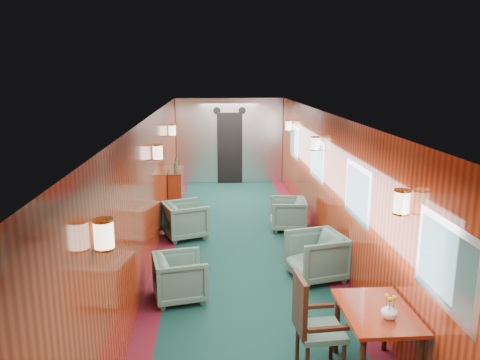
{
  "coord_description": "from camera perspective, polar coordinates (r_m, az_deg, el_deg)",
  "views": [
    {
      "loc": [
        -0.52,
        -7.15,
        3.08
      ],
      "look_at": [
        0.0,
        1.2,
        1.15
      ],
      "focal_mm": 35.0,
      "sensor_mm": 36.0,
      "label": 1
    }
  ],
  "objects": [
    {
      "name": "flower_vase",
      "position": [
        4.92,
        17.74,
        -14.94
      ],
      "size": [
        0.19,
        0.19,
        0.16
      ],
      "primitive_type": "imported",
      "rotation": [
        0.0,
        0.0,
        0.21
      ],
      "color": "silver",
      "rests_on": "dining_table"
    },
    {
      "name": "side_chair",
      "position": [
        5.07,
        8.69,
        -16.63
      ],
      "size": [
        0.52,
        0.54,
        1.08
      ],
      "rotation": [
        0.0,
        0.0,
        0.08
      ],
      "color": "#1A3E37",
      "rests_on": "ground"
    },
    {
      "name": "windows_right",
      "position": [
        7.84,
        11.36,
        0.73
      ],
      "size": [
        0.02,
        8.6,
        0.8
      ],
      "color": "silver",
      "rests_on": "ground"
    },
    {
      "name": "bulkhead",
      "position": [
        13.21,
        -1.28,
        4.74
      ],
      "size": [
        2.98,
        0.17,
        2.39
      ],
      "color": "silver",
      "rests_on": "ground"
    },
    {
      "name": "dining_table",
      "position": [
        5.14,
        16.3,
        -16.13
      ],
      "size": [
        0.7,
        1.0,
        0.75
      ],
      "rotation": [
        0.0,
        0.0,
        0.01
      ],
      "color": "maroon",
      "rests_on": "ground"
    },
    {
      "name": "armchair_left_near",
      "position": [
        6.64,
        -7.31,
        -11.69
      ],
      "size": [
        0.83,
        0.82,
        0.64
      ],
      "primitive_type": "imported",
      "rotation": [
        0.0,
        0.0,
        1.78
      ],
      "color": "#1A3E37",
      "rests_on": "ground"
    },
    {
      "name": "credenza",
      "position": [
        10.91,
        -7.77,
        -1.02
      ],
      "size": [
        0.32,
        1.01,
        1.18
      ],
      "color": "maroon",
      "rests_on": "ground"
    },
    {
      "name": "room",
      "position": [
        7.31,
        0.59,
        1.59
      ],
      "size": [
        12.0,
        12.1,
        2.4
      ],
      "color": "#0D322B",
      "rests_on": "ground"
    },
    {
      "name": "armchair_right_near",
      "position": [
        7.28,
        9.29,
        -9.14
      ],
      "size": [
        0.95,
        0.93,
        0.72
      ],
      "primitive_type": "imported",
      "rotation": [
        0.0,
        0.0,
        -1.33
      ],
      "color": "#1A3E37",
      "rests_on": "ground"
    },
    {
      "name": "wall_sconces",
      "position": [
        7.84,
        0.29,
        3.51
      ],
      "size": [
        2.97,
        7.97,
        0.25
      ],
      "color": "#FFECC6",
      "rests_on": "ground"
    },
    {
      "name": "armchair_left_far",
      "position": [
        8.97,
        -6.66,
        -4.85
      ],
      "size": [
        0.97,
        0.96,
        0.69
      ],
      "primitive_type": "imported",
      "rotation": [
        0.0,
        0.0,
        1.93
      ],
      "color": "#1A3E37",
      "rests_on": "ground"
    },
    {
      "name": "armchair_right_far",
      "position": [
        9.41,
        5.85,
        -4.14
      ],
      "size": [
        0.75,
        0.74,
        0.64
      ],
      "primitive_type": "imported",
      "rotation": [
        0.0,
        0.0,
        -1.66
      ],
      "color": "#1A3E37",
      "rests_on": "ground"
    }
  ]
}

